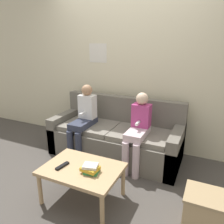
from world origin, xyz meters
The scene contains 9 objects.
ground_plane centered at (0.00, 0.00, 0.00)m, with size 10.00×10.00×0.00m, color #4C4742.
wall_back centered at (0.00, 0.99, 1.30)m, with size 8.00×0.06×2.60m.
couch centered at (0.00, 0.51, 0.28)m, with size 1.91×0.78×0.85m.
coffee_table centered at (0.09, -0.56, 0.35)m, with size 0.82×0.58×0.39m.
person_left centered at (-0.44, 0.32, 0.59)m, with size 0.24×0.54×1.06m.
person_right centered at (0.40, 0.31, 0.57)m, with size 0.24×0.54×1.02m.
tv_remote centered at (-0.11, -0.64, 0.40)m, with size 0.07×0.17×0.02m.
book_stack centered at (0.21, -0.60, 0.44)m, with size 0.19×0.16×0.09m.
storage_box centered at (1.31, -0.43, 0.18)m, with size 0.40×0.34×0.37m.
Camera 1 is at (1.22, -2.24, 1.65)m, focal length 35.00 mm.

